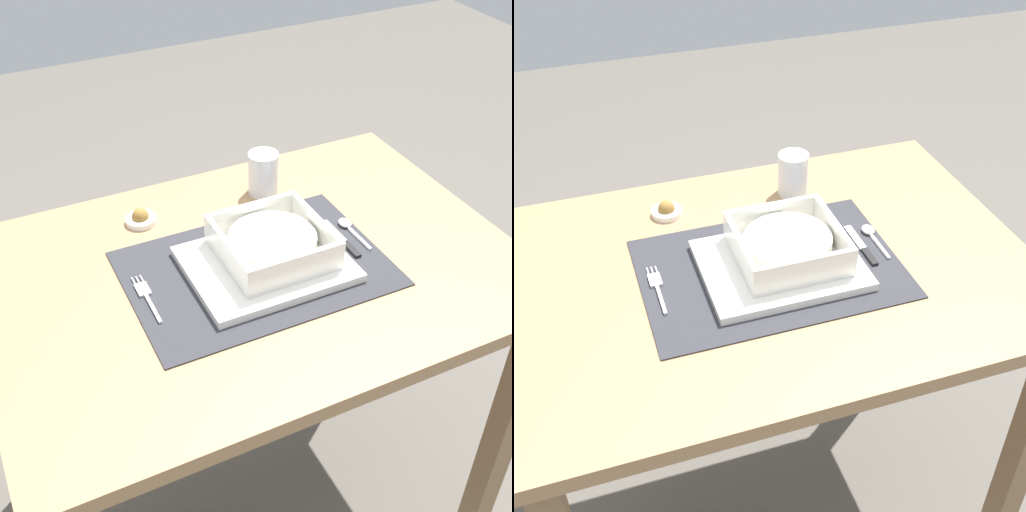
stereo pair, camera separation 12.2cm
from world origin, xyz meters
TOP-DOWN VIEW (x-y plane):
  - ground_plane at (0.00, 0.00)m, footprint 6.00×6.00m
  - dining_table at (0.00, 0.00)m, footprint 0.97×0.69m
  - placemat at (0.00, -0.01)m, footprint 0.47×0.33m
  - serving_plate at (0.02, -0.02)m, footprint 0.28×0.23m
  - porridge_bowl at (0.04, -0.01)m, footprint 0.19×0.19m
  - fork at (-0.21, -0.00)m, footprint 0.02×0.13m
  - spoon at (0.22, 0.02)m, footprint 0.02×0.11m
  - butter_knife at (0.18, -0.01)m, footprint 0.01×0.13m
  - drinking_glass at (0.13, 0.22)m, footprint 0.06×0.06m
  - condiment_saucer at (-0.14, 0.22)m, footprint 0.06×0.06m

SIDE VIEW (x-z plane):
  - ground_plane at x=0.00m, z-range 0.00..0.00m
  - dining_table at x=0.00m, z-range 0.26..1.00m
  - placemat at x=0.00m, z-range 0.74..0.75m
  - fork at x=-0.21m, z-range 0.75..0.75m
  - butter_knife at x=0.18m, z-range 0.75..0.75m
  - spoon at x=0.22m, z-range 0.75..0.76m
  - condiment_saucer at x=-0.14m, z-range 0.74..0.77m
  - serving_plate at x=0.02m, z-range 0.75..0.76m
  - drinking_glass at x=0.13m, z-range 0.74..0.83m
  - porridge_bowl at x=0.04m, z-range 0.76..0.81m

